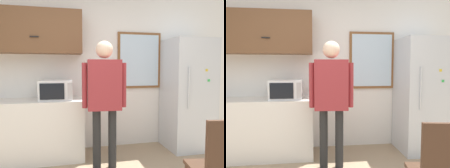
% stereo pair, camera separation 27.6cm
% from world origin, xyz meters
% --- Properties ---
extents(back_wall, '(6.00, 0.06, 2.70)m').
position_xyz_m(back_wall, '(0.00, 2.12, 1.35)').
color(back_wall, white).
rests_on(back_wall, ground_plane).
extents(counter, '(2.09, 0.61, 0.89)m').
position_xyz_m(counter, '(-1.16, 1.79, 0.45)').
color(counter, silver).
rests_on(counter, ground_plane).
extents(upper_cabinets, '(2.09, 0.36, 0.65)m').
position_xyz_m(upper_cabinets, '(-1.16, 1.92, 1.90)').
color(upper_cabinets, brown).
extents(microwave, '(0.47, 0.42, 0.29)m').
position_xyz_m(microwave, '(-0.51, 1.76, 1.03)').
color(microwave, white).
rests_on(microwave, counter).
extents(person, '(0.59, 0.25, 1.71)m').
position_xyz_m(person, '(0.13, 1.29, 1.05)').
color(person, black).
rests_on(person, ground_plane).
extents(refrigerator, '(0.72, 0.71, 1.83)m').
position_xyz_m(refrigerator, '(1.64, 1.75, 0.91)').
color(refrigerator, silver).
rests_on(refrigerator, ground_plane).
extents(chair, '(0.53, 0.53, 0.95)m').
position_xyz_m(chair, '(0.92, 0.01, 0.52)').
color(chair, '#472D1E').
rests_on(chair, ground_plane).
extents(window, '(0.77, 0.05, 0.96)m').
position_xyz_m(window, '(0.90, 2.08, 1.49)').
color(window, brown).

